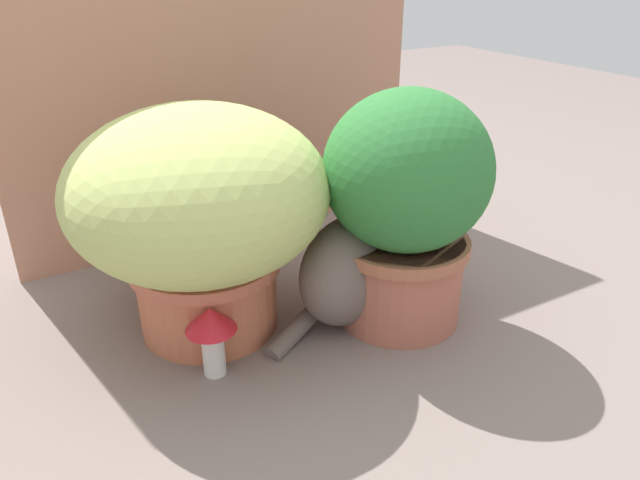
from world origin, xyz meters
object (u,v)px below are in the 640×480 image
object	(u,v)px
grass_planter	(200,207)
leafy_planter	(405,202)
cat	(354,261)
mushroom_ornament_red	(211,329)

from	to	relation	value
grass_planter	leafy_planter	bearing A→B (deg)	-24.49
cat	mushroom_ornament_red	size ratio (longest dim) A/B	2.84
cat	mushroom_ornament_red	world-z (taller)	cat
leafy_planter	grass_planter	bearing A→B (deg)	155.51
mushroom_ornament_red	leafy_planter	bearing A→B (deg)	-1.39
grass_planter	cat	bearing A→B (deg)	-20.59
mushroom_ornament_red	grass_planter	bearing A→B (deg)	72.54
grass_planter	leafy_planter	size ratio (longest dim) A/B	1.03
cat	mushroom_ornament_red	distance (m)	0.33
cat	mushroom_ornament_red	bearing A→B (deg)	-171.73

